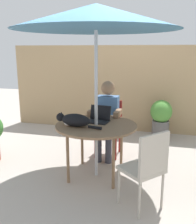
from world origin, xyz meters
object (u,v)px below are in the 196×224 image
at_px(patio_table, 96,128).
at_px(potted_plant_corner, 161,118).
at_px(chair_empty, 147,165).
at_px(chair_occupied, 109,123).
at_px(patio_umbrella, 96,17).
at_px(laptop, 99,117).
at_px(person_seated, 107,115).
at_px(cat, 74,120).

bearing_deg(patio_table, potted_plant_corner, 65.26).
bearing_deg(chair_empty, patio_table, 138.19).
xyz_separation_m(chair_occupied, potted_plant_corner, (0.83, 0.98, -0.11)).
bearing_deg(potted_plant_corner, chair_occupied, -130.32).
bearing_deg(chair_occupied, potted_plant_corner, 49.68).
distance_m(patio_umbrella, potted_plant_corner, 2.61).
distance_m(chair_empty, laptop, 1.14).
relative_size(patio_umbrella, laptop, 6.90).
distance_m(patio_table, potted_plant_corner, 2.01).
height_order(patio_table, person_seated, person_seated).
bearing_deg(chair_occupied, laptop, -90.10).
relative_size(chair_empty, person_seated, 0.73).
xyz_separation_m(chair_occupied, person_seated, (0.00, -0.16, 0.17)).
distance_m(person_seated, potted_plant_corner, 1.44).
bearing_deg(cat, patio_table, 30.44).
bearing_deg(patio_umbrella, cat, -149.56).
relative_size(chair_empty, potted_plant_corner, 1.17).
bearing_deg(chair_occupied, patio_umbrella, -90.00).
distance_m(chair_occupied, laptop, 0.71).
relative_size(patio_umbrella, chair_occupied, 2.51).
relative_size(patio_umbrella, cat, 3.51).
bearing_deg(chair_occupied, chair_empty, -63.71).
height_order(patio_umbrella, person_seated, patio_umbrella).
bearing_deg(chair_empty, person_seated, 118.95).
xyz_separation_m(person_seated, laptop, (-0.00, -0.50, 0.10)).
height_order(patio_table, potted_plant_corner, potted_plant_corner).
relative_size(patio_table, potted_plant_corner, 1.42).
bearing_deg(cat, patio_umbrella, 30.44).
relative_size(laptop, cat, 0.51).
distance_m(cat, potted_plant_corner, 2.28).
xyz_separation_m(chair_empty, potted_plant_corner, (0.10, 2.46, -0.11)).
height_order(chair_occupied, person_seated, person_seated).
distance_m(person_seated, cat, 0.87).
xyz_separation_m(patio_table, potted_plant_corner, (0.83, 1.81, -0.26)).
bearing_deg(cat, chair_occupied, 75.12).
relative_size(patio_table, chair_empty, 1.21).
bearing_deg(laptop, patio_umbrella, -89.61).
bearing_deg(patio_table, cat, -149.56).
bearing_deg(chair_empty, laptop, 131.64).
xyz_separation_m(chair_empty, person_seated, (-0.73, 1.32, 0.17)).
relative_size(patio_table, cat, 1.70).
bearing_deg(potted_plant_corner, person_seated, -126.16).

